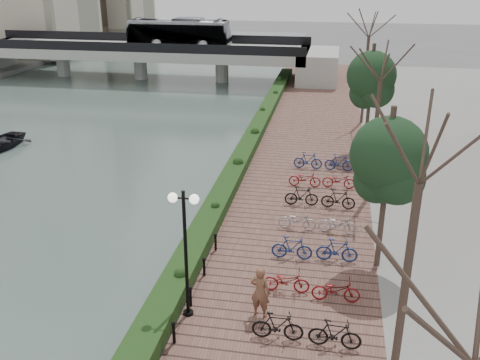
# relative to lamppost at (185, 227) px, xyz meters

# --- Properties ---
(river_water) EXTENTS (30.00, 130.00, 0.02)m
(river_water) POSITION_rel_lamppost_xyz_m (-16.44, 20.46, -3.83)
(river_water) COLOR #4E625D
(river_water) RESTS_ON ground
(promenade) EXTENTS (8.00, 75.00, 0.50)m
(promenade) POSITION_rel_lamppost_xyz_m (2.56, 12.96, -3.59)
(promenade) COLOR brown
(promenade) RESTS_ON ground
(hedge) EXTENTS (1.10, 56.00, 0.60)m
(hedge) POSITION_rel_lamppost_xyz_m (-0.84, 15.46, -3.04)
(hedge) COLOR #133513
(hedge) RESTS_ON promenade
(chain_fence) EXTENTS (0.10, 14.10, 0.70)m
(chain_fence) POSITION_rel_lamppost_xyz_m (-0.04, -2.54, -2.99)
(chain_fence) COLOR black
(chain_fence) RESTS_ON promenade
(lamppost) EXTENTS (1.02, 0.32, 4.60)m
(lamppost) POSITION_rel_lamppost_xyz_m (0.00, 0.00, 0.00)
(lamppost) COLOR black
(lamppost) RESTS_ON promenade
(pedestrian) EXTENTS (0.77, 0.59, 1.90)m
(pedestrian) POSITION_rel_lamppost_xyz_m (2.43, 0.36, -2.39)
(pedestrian) COLOR brown
(pedestrian) RESTS_ON promenade
(bicycle_parking) EXTENTS (2.40, 19.89, 1.00)m
(bicycle_parking) POSITION_rel_lamppost_xyz_m (4.06, 5.61, -2.87)
(bicycle_parking) COLOR #A7A8AC
(bicycle_parking) RESTS_ON promenade
(street_trees) EXTENTS (3.20, 37.12, 6.80)m
(street_trees) POSITION_rel_lamppost_xyz_m (6.56, 8.14, -0.16)
(street_trees) COLOR #32261D
(street_trees) RESTS_ON promenade
(bridge) EXTENTS (36.00, 10.77, 6.50)m
(bridge) POSITION_rel_lamppost_xyz_m (-15.51, 40.46, -0.47)
(bridge) COLOR #A4A49F
(bridge) RESTS_ON ground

